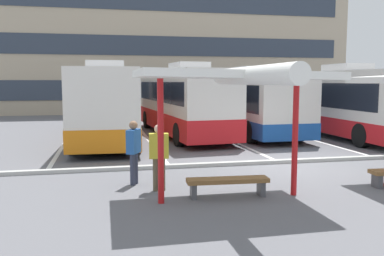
% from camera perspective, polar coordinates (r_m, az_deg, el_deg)
% --- Properties ---
extents(ground_plane, '(160.00, 160.00, 0.00)m').
position_cam_1_polar(ground_plane, '(13.52, 13.39, -5.27)').
color(ground_plane, slate).
extents(terminal_building, '(32.80, 14.67, 17.50)m').
position_cam_1_polar(terminal_building, '(42.75, -4.39, 12.70)').
color(terminal_building, tan).
rests_on(terminal_building, ground).
extents(coach_bus_0, '(3.06, 11.43, 3.58)m').
position_cam_1_polar(coach_bus_0, '(19.73, -11.63, 3.24)').
color(coach_bus_0, silver).
rests_on(coach_bus_0, ground).
extents(coach_bus_1, '(3.31, 10.67, 3.60)m').
position_cam_1_polar(coach_bus_1, '(20.90, -1.45, 3.54)').
color(coach_bus_1, silver).
rests_on(coach_bus_1, ground).
extents(coach_bus_2, '(2.89, 11.86, 3.46)m').
position_cam_1_polar(coach_bus_2, '(22.59, 6.95, 3.57)').
color(coach_bus_2, silver).
rests_on(coach_bus_2, ground).
extents(coach_bus_3, '(2.59, 12.37, 3.55)m').
position_cam_1_polar(coach_bus_3, '(22.65, 18.40, 3.41)').
color(coach_bus_3, silver).
rests_on(coach_bus_3, ground).
extents(lane_stripe_0, '(0.16, 14.00, 0.01)m').
position_cam_1_polar(lane_stripe_0, '(20.24, -16.95, -1.51)').
color(lane_stripe_0, white).
rests_on(lane_stripe_0, ground).
extents(lane_stripe_1, '(0.16, 14.00, 0.01)m').
position_cam_1_polar(lane_stripe_1, '(20.27, -6.34, -1.25)').
color(lane_stripe_1, white).
rests_on(lane_stripe_1, ground).
extents(lane_stripe_2, '(0.16, 14.00, 0.01)m').
position_cam_1_polar(lane_stripe_2, '(20.97, 3.89, -0.97)').
color(lane_stripe_2, white).
rests_on(lane_stripe_2, ground).
extents(lane_stripe_3, '(0.16, 14.00, 0.01)m').
position_cam_1_polar(lane_stripe_3, '(22.29, 13.18, -0.69)').
color(lane_stripe_3, white).
rests_on(lane_stripe_3, ground).
extents(lane_stripe_4, '(0.16, 14.00, 0.01)m').
position_cam_1_polar(lane_stripe_4, '(24.13, 21.25, -0.43)').
color(lane_stripe_4, white).
rests_on(lane_stripe_4, ground).
extents(waiting_shelter_0, '(4.20, 4.74, 3.00)m').
position_cam_1_polar(waiting_shelter_0, '(9.07, 5.94, 6.92)').
color(waiting_shelter_0, red).
rests_on(waiting_shelter_0, ground).
extents(bench_0, '(1.96, 0.54, 0.45)m').
position_cam_1_polar(bench_0, '(9.78, 4.98, -7.56)').
color(bench_0, brown).
rests_on(bench_0, ground).
extents(platform_kerb, '(44.00, 0.24, 0.12)m').
position_cam_1_polar(platform_kerb, '(14.04, 12.33, -4.56)').
color(platform_kerb, '#ADADA8').
rests_on(platform_kerb, ground).
extents(waiting_passenger_1, '(0.42, 0.53, 1.69)m').
position_cam_1_polar(waiting_passenger_1, '(10.89, -8.09, -2.73)').
color(waiting_passenger_1, '#33384C').
rests_on(waiting_passenger_1, ground).
extents(waiting_passenger_2, '(0.50, 0.27, 1.66)m').
position_cam_1_polar(waiting_passenger_2, '(10.19, -4.62, -3.43)').
color(waiting_passenger_2, brown).
rests_on(waiting_passenger_2, ground).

